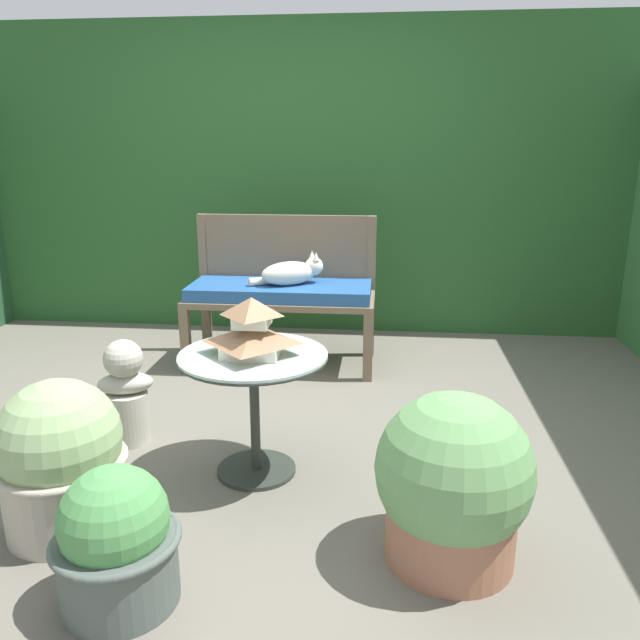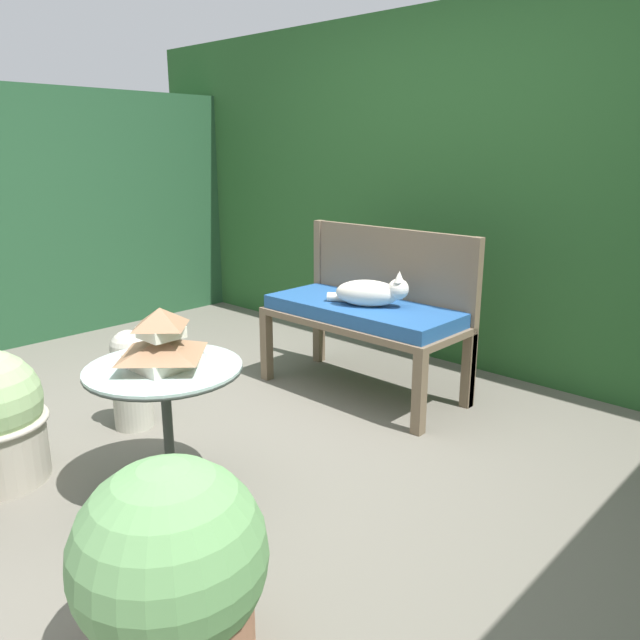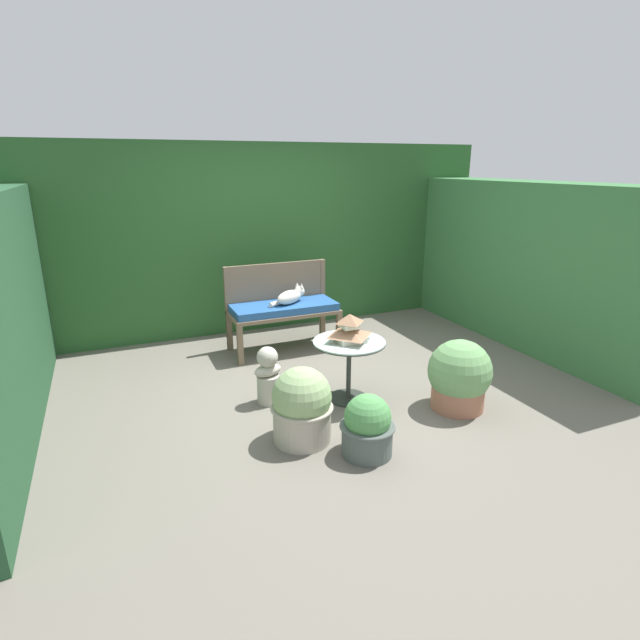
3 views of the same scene
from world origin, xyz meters
TOP-DOWN VIEW (x-y plane):
  - ground at (0.00, 0.00)m, footprint 30.00×30.00m
  - foliage_hedge_back at (0.00, 2.37)m, footprint 6.40×0.88m
  - foliage_hedge_left at (-2.85, 0.17)m, footprint 0.70×3.53m
  - garden_bench at (-0.02, 1.07)m, footprint 1.25×0.56m
  - bench_backrest at (-0.02, 1.32)m, footprint 1.25×0.06m
  - cat at (0.06, 1.05)m, footprint 0.49×0.32m
  - patio_table at (0.10, -0.40)m, footprint 0.67×0.67m
  - pagoda_birdhouse at (0.10, -0.40)m, footprint 0.33×0.33m
  - garden_bust at (-0.60, -0.17)m, footprint 0.30×0.23m
  - potted_plant_table_far at (0.93, -0.94)m, footprint 0.57×0.57m

SIDE VIEW (x-z plane):
  - ground at x=0.00m, z-range 0.00..0.00m
  - garden_bust at x=-0.60m, z-range 0.00..0.54m
  - potted_plant_table_far at x=0.93m, z-range -0.02..0.62m
  - patio_table at x=0.10m, z-range 0.17..0.75m
  - garden_bench at x=-0.02m, z-range 0.20..0.77m
  - cat at x=0.06m, z-range 0.55..0.76m
  - pagoda_birdhouse at x=0.10m, z-range 0.56..0.82m
  - bench_backrest at x=-0.02m, z-range 0.21..1.21m
  - foliage_hedge_left at x=-2.85m, z-range 0.00..1.92m
  - foliage_hedge_back at x=0.00m, z-range 0.00..2.37m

